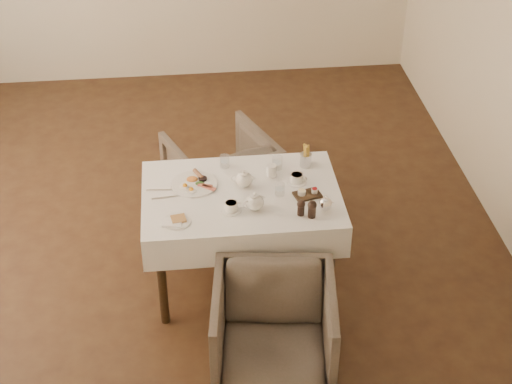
{
  "coord_description": "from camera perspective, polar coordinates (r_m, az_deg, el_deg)",
  "views": [
    {
      "loc": [
        -0.07,
        -4.85,
        3.68
      ],
      "look_at": [
        0.36,
        -0.83,
        0.82
      ],
      "focal_mm": 55.0,
      "sensor_mm": 36.0,
      "label": 1
    }
  ],
  "objects": [
    {
      "name": "teacup_near",
      "position": [
        4.88,
        -1.81,
        -1.09
      ],
      "size": [
        0.13,
        0.13,
        0.06
      ],
      "rotation": [
        0.0,
        0.0,
        0.03
      ],
      "color": "white",
      "rests_on": "table"
    },
    {
      "name": "cutlery_fork",
      "position": [
        5.11,
        -6.87,
        0.15
      ],
      "size": [
        0.2,
        0.03,
        0.0
      ],
      "primitive_type": "cube",
      "rotation": [
        0.0,
        0.0,
        1.49
      ],
      "color": "silver",
      "rests_on": "table"
    },
    {
      "name": "side_plate",
      "position": [
        4.82,
        -5.85,
        -2.13
      ],
      "size": [
        0.18,
        0.18,
        0.02
      ],
      "rotation": [
        0.0,
        0.0,
        -0.04
      ],
      "color": "white",
      "rests_on": "table"
    },
    {
      "name": "teapot_centre",
      "position": [
        5.08,
        -0.89,
        1.01
      ],
      "size": [
        0.17,
        0.14,
        0.12
      ],
      "primitive_type": null,
      "rotation": [
        0.0,
        0.0,
        -0.14
      ],
      "color": "white",
      "rests_on": "table"
    },
    {
      "name": "armchair_near",
      "position": [
        4.7,
        1.3,
        -10.11
      ],
      "size": [
        0.79,
        0.81,
        0.66
      ],
      "primitive_type": "imported",
      "rotation": [
        0.0,
        0.0,
        -0.12
      ],
      "color": "#4A4136",
      "rests_on": "ground"
    },
    {
      "name": "creamer",
      "position": [
        5.2,
        1.14,
        1.59
      ],
      "size": [
        0.09,
        0.09,
        0.08
      ],
      "primitive_type": "cylinder",
      "rotation": [
        0.0,
        0.0,
        -0.42
      ],
      "color": "white",
      "rests_on": "table"
    },
    {
      "name": "condiment_board",
      "position": [
        5.03,
        3.74,
        -0.13
      ],
      "size": [
        0.19,
        0.15,
        0.04
      ],
      "rotation": [
        0.0,
        0.0,
        0.25
      ],
      "color": "black",
      "rests_on": "table"
    },
    {
      "name": "armchair_far",
      "position": [
        5.98,
        -2.52,
        1.22
      ],
      "size": [
        0.94,
        0.95,
        0.66
      ],
      "primitive_type": "imported",
      "rotation": [
        0.0,
        0.0,
        3.55
      ],
      "color": "#4A4136",
      "rests_on": "ground"
    },
    {
      "name": "glass_left",
      "position": [
        5.29,
        -2.29,
        2.25
      ],
      "size": [
        0.07,
        0.07,
        0.09
      ],
      "primitive_type": "cylinder",
      "rotation": [
        0.0,
        0.0,
        0.08
      ],
      "color": "silver",
      "rests_on": "table"
    },
    {
      "name": "breakfast_plate",
      "position": [
        5.14,
        -4.5,
        0.64
      ],
      "size": [
        0.3,
        0.3,
        0.04
      ],
      "rotation": [
        0.0,
        0.0,
        -0.01
      ],
      "color": "white",
      "rests_on": "table"
    },
    {
      "name": "cutlery_knife",
      "position": [
        5.04,
        -6.44,
        -0.38
      ],
      "size": [
        0.21,
        0.04,
        0.0
      ],
      "primitive_type": "cube",
      "rotation": [
        0.0,
        0.0,
        1.68
      ],
      "color": "silver",
      "rests_on": "table"
    },
    {
      "name": "glass_right",
      "position": [
        5.27,
        1.55,
        2.17
      ],
      "size": [
        0.09,
        0.09,
        0.09
      ],
      "primitive_type": "cylinder",
      "rotation": [
        0.0,
        0.0,
        -0.43
      ],
      "color": "silver",
      "rests_on": "table"
    },
    {
      "name": "fries_cup",
      "position": [
        5.29,
        3.65,
        2.58
      ],
      "size": [
        0.08,
        0.08,
        0.17
      ],
      "rotation": [
        0.0,
        0.0,
        -0.09
      ],
      "color": "silver",
      "rests_on": "table"
    },
    {
      "name": "glass_mid",
      "position": [
        5.01,
        1.74,
        0.2
      ],
      "size": [
        0.08,
        0.08,
        0.09
      ],
      "primitive_type": "cylinder",
      "rotation": [
        0.0,
        0.0,
        -0.35
      ],
      "color": "silver",
      "rests_on": "table"
    },
    {
      "name": "pepper_mill_right",
      "position": [
        4.83,
        4.1,
        -1.24
      ],
      "size": [
        0.07,
        0.07,
        0.12
      ],
      "primitive_type": null,
      "rotation": [
        0.0,
        0.0,
        -0.28
      ],
      "color": "black",
      "rests_on": "table"
    },
    {
      "name": "teacup_far",
      "position": [
        5.14,
        2.98,
        0.97
      ],
      "size": [
        0.13,
        0.13,
        0.06
      ],
      "rotation": [
        0.0,
        0.0,
        -0.36
      ],
      "color": "white",
      "rests_on": "table"
    },
    {
      "name": "silver_pot",
      "position": [
        4.89,
        5.08,
        -0.81
      ],
      "size": [
        0.1,
        0.09,
        0.11
      ],
      "primitive_type": null,
      "rotation": [
        0.0,
        0.0,
        -0.02
      ],
      "color": "white",
      "rests_on": "table"
    },
    {
      "name": "table",
      "position": [
        5.12,
        -1.07,
        -1.13
      ],
      "size": [
        1.28,
        0.88,
        0.75
      ],
      "color": "black",
      "rests_on": "ground"
    },
    {
      "name": "pepper_mill_left",
      "position": [
        4.84,
        3.29,
        -1.13
      ],
      "size": [
        0.05,
        0.05,
        0.11
      ],
      "primitive_type": null,
      "rotation": [
        0.0,
        0.0,
        -0.04
      ],
      "color": "black",
      "rests_on": "table"
    },
    {
      "name": "teapot_front",
      "position": [
        4.87,
        -0.1,
        -0.67
      ],
      "size": [
        0.2,
        0.18,
        0.13
      ],
      "primitive_type": null,
      "rotation": [
        0.0,
        0.0,
        0.42
      ],
      "color": "white",
      "rests_on": "table"
    }
  ]
}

